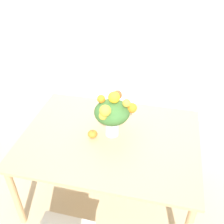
% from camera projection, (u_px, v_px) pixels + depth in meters
% --- Properties ---
extents(ground_plane, '(12.00, 12.00, 0.00)m').
position_uv_depth(ground_plane, '(110.00, 190.00, 2.83)').
color(ground_plane, tan).
extents(wall_back, '(8.00, 0.06, 2.70)m').
position_uv_depth(wall_back, '(137.00, 22.00, 3.22)').
color(wall_back, white).
rests_on(wall_back, ground_plane).
extents(dining_table, '(1.60, 1.18, 0.77)m').
position_uv_depth(dining_table, '(110.00, 143.00, 2.42)').
color(dining_table, tan).
rests_on(dining_table, ground_plane).
extents(flower_vase, '(0.37, 0.34, 0.44)m').
position_uv_depth(flower_vase, '(112.00, 113.00, 2.28)').
color(flower_vase, silver).
rests_on(flower_vase, dining_table).
extents(pumpkin, '(0.09, 0.09, 0.08)m').
position_uv_depth(pumpkin, '(92.00, 134.00, 2.36)').
color(pumpkin, orange).
rests_on(pumpkin, dining_table).
extents(dining_chair_near_window, '(0.44, 0.44, 0.90)m').
position_uv_depth(dining_chair_near_window, '(125.00, 105.00, 3.30)').
color(dining_chair_near_window, silver).
rests_on(dining_chair_near_window, ground_plane).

